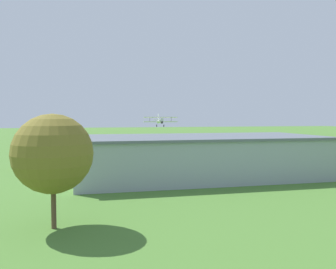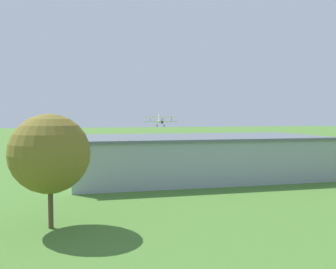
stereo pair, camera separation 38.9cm
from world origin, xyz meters
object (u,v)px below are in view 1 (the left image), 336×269
car_green (69,163)px  car_yellow (27,164)px  tree_near_perimeter_road (53,154)px  biplane (160,120)px  hangar (198,156)px  person_at_fence_line (227,155)px  person_watching_takeoff (204,157)px  person_crossing_taxiway (222,157)px

car_green → car_yellow: car_green is taller
car_green → car_yellow: (6.77, 0.17, -0.00)m
car_yellow → tree_near_perimeter_road: 35.48m
biplane → hangar: bearing=86.2°
car_yellow → person_at_fence_line: (-38.17, -4.41, 0.02)m
person_watching_takeoff → tree_near_perimeter_road: 46.24m
car_yellow → person_at_fence_line: 38.42m
hangar → biplane: size_ratio=3.99×
tree_near_perimeter_road → car_yellow: bearing=-77.7°
person_watching_takeoff → tree_near_perimeter_road: tree_near_perimeter_road is taller
car_green → person_at_fence_line: (-31.39, -4.24, 0.02)m
person_watching_takeoff → tree_near_perimeter_road: size_ratio=0.18×
person_crossing_taxiway → person_at_fence_line: bearing=-139.1°
biplane → car_green: size_ratio=1.88×
biplane → person_at_fence_line: biplane is taller
person_watching_takeoff → biplane: bearing=-80.4°
person_watching_takeoff → tree_near_perimeter_road: bearing=56.4°
car_yellow → tree_near_perimeter_road: tree_near_perimeter_road is taller
person_at_fence_line → person_crossing_taxiway: 2.22m
person_at_fence_line → car_green: bearing=7.7°
biplane → person_watching_takeoff: size_ratio=5.55×
car_green → tree_near_perimeter_road: size_ratio=0.52×
person_crossing_taxiway → car_yellow: bearing=4.6°
car_yellow → person_crossing_taxiway: 36.61m
biplane → tree_near_perimeter_road: biplane is taller
car_yellow → person_at_fence_line: size_ratio=2.47×
car_green → car_yellow: 6.78m
person_watching_takeoff → person_crossing_taxiway: person_watching_takeoff is taller
car_yellow → car_green: bearing=-178.5°
hangar → tree_near_perimeter_road: tree_near_perimeter_road is taller
hangar → person_crossing_taxiway: bearing=-121.6°
person_watching_takeoff → person_at_fence_line: bearing=-175.0°
biplane → person_crossing_taxiway: (-7.67, 25.07, -7.10)m
person_crossing_taxiway → tree_near_perimeter_road: bearing=52.1°
person_at_fence_line → car_yellow: bearing=6.6°
car_yellow → person_watching_takeoff: size_ratio=2.68×
biplane → person_watching_takeoff: bearing=99.6°
car_green → car_yellow: size_ratio=1.10×
car_yellow → person_crossing_taxiway: size_ratio=2.73×
car_yellow → hangar: bearing=151.6°
person_at_fence_line → hangar: bearing=56.7°
car_green → tree_near_perimeter_road: (-0.68, 34.48, 5.14)m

